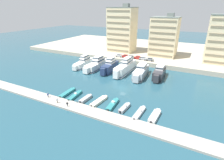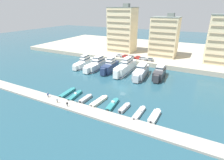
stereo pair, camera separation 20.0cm
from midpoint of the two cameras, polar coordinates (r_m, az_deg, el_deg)
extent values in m
plane|color=#234C5B|center=(69.02, 3.62, -2.66)|extent=(400.00, 400.00, 0.00)
cube|color=#ADA38E|center=(128.37, 15.76, 9.04)|extent=(180.00, 70.00, 2.33)
cube|color=#9E998E|center=(53.14, -5.51, -10.70)|extent=(120.00, 4.80, 0.60)
cube|color=white|center=(96.19, -9.04, 5.41)|extent=(5.16, 15.68, 2.87)
cube|color=white|center=(89.35, -11.88, 3.91)|extent=(2.30, 2.12, 2.44)
cube|color=#334C7F|center=(96.47, -9.01, 4.88)|extent=(5.21, 15.83, 0.24)
cube|color=white|center=(96.52, -8.77, 6.85)|extent=(3.57, 6.70, 1.54)
cube|color=#233342|center=(96.48, -8.77, 6.94)|extent=(3.61, 6.77, 0.56)
cube|color=white|center=(96.15, -8.82, 7.67)|extent=(2.78, 5.23, 1.30)
cube|color=#233342|center=(96.12, -8.82, 7.74)|extent=(2.82, 5.28, 0.47)
cylinder|color=silver|center=(96.58, -8.57, 8.69)|extent=(0.16, 0.16, 1.80)
cube|color=white|center=(103.10, -6.68, 6.32)|extent=(3.38, 1.17, 0.20)
cube|color=white|center=(91.46, -4.77, 4.85)|extent=(5.22, 16.86, 3.31)
cube|color=white|center=(84.09, -8.29, 3.15)|extent=(2.74, 2.50, 2.81)
cube|color=#192347|center=(91.79, -4.75, 4.21)|extent=(5.27, 17.03, 0.24)
cube|color=white|center=(91.77, -4.39, 6.50)|extent=(3.95, 7.12, 1.50)
cube|color=#233342|center=(91.73, -4.40, 6.59)|extent=(4.00, 7.19, 0.54)
cube|color=white|center=(91.39, -4.42, 7.35)|extent=(3.08, 5.55, 1.32)
cube|color=#233342|center=(91.36, -4.42, 7.43)|extent=(3.12, 5.61, 0.48)
cylinder|color=silver|center=(91.86, -4.09, 8.44)|extent=(0.16, 0.16, 1.80)
cube|color=white|center=(98.84, -1.96, 5.82)|extent=(4.18, 0.98, 0.20)
cube|color=navy|center=(86.68, -0.60, 4.16)|extent=(4.63, 12.98, 3.98)
cube|color=navy|center=(80.46, -2.86, 2.73)|extent=(2.34, 2.15, 3.38)
cube|color=#192347|center=(87.10, -0.60, 3.35)|extent=(4.68, 13.11, 0.24)
cube|color=white|center=(86.69, -0.34, 6.06)|extent=(3.42, 5.51, 1.49)
cube|color=#233342|center=(86.65, -0.34, 6.15)|extent=(3.47, 5.57, 0.54)
cube|color=white|center=(86.30, -0.34, 6.94)|extent=(2.67, 4.30, 1.30)
cube|color=#233342|center=(86.27, -0.34, 7.03)|extent=(2.70, 4.34, 0.47)
cylinder|color=silver|center=(86.60, -0.11, 8.06)|extent=(0.16, 0.16, 1.80)
cube|color=navy|center=(92.88, 1.23, 4.84)|extent=(3.53, 1.04, 0.20)
cube|color=white|center=(85.48, 4.55, 3.95)|extent=(4.43, 18.51, 4.35)
cube|color=white|center=(76.74, 1.47, 1.90)|extent=(2.34, 2.13, 3.70)
cube|color=#192347|center=(85.94, 4.52, 3.06)|extent=(4.48, 18.69, 0.24)
cube|color=white|center=(85.82, 4.98, 6.03)|extent=(3.38, 7.79, 1.42)
cube|color=#233342|center=(85.78, 4.98, 6.13)|extent=(3.42, 7.87, 0.51)
cube|color=white|center=(85.46, 5.01, 6.88)|extent=(2.63, 6.08, 1.21)
cube|color=#233342|center=(85.43, 5.01, 6.96)|extent=(2.67, 6.14, 0.44)
cylinder|color=silver|center=(86.11, 5.36, 8.03)|extent=(0.16, 0.16, 1.80)
cube|color=white|center=(94.31, 6.92, 5.03)|extent=(3.59, 0.94, 0.20)
cube|color=silver|center=(81.37, 9.53, 2.49)|extent=(5.67, 15.51, 3.72)
cube|color=silver|center=(73.52, 7.94, 0.45)|extent=(2.60, 2.40, 3.16)
cube|color=black|center=(81.79, 9.47, 1.70)|extent=(5.73, 15.67, 0.24)
cube|color=white|center=(81.55, 9.84, 4.54)|extent=(3.96, 6.65, 1.71)
cube|color=#233342|center=(81.50, 9.84, 4.65)|extent=(4.01, 6.72, 0.61)
cylinder|color=silver|center=(81.93, 10.07, 5.89)|extent=(0.16, 0.16, 1.80)
cube|color=silver|center=(89.09, 10.72, 3.62)|extent=(3.81, 1.21, 0.20)
cube|color=#333338|center=(81.43, 15.27, 2.05)|extent=(4.64, 12.44, 3.84)
cube|color=#333338|center=(74.87, 14.31, 0.41)|extent=(2.32, 2.13, 3.27)
cube|color=black|center=(81.85, 15.18, 1.23)|extent=(4.69, 12.57, 0.24)
cube|color=white|center=(81.42, 15.58, 4.03)|extent=(3.41, 5.30, 1.54)
cube|color=#233342|center=(81.38, 15.59, 4.13)|extent=(3.45, 5.35, 0.56)
cylinder|color=silver|center=(81.67, 15.80, 5.29)|extent=(0.16, 0.16, 1.80)
cube|color=#333338|center=(87.86, 15.99, 2.88)|extent=(3.48, 1.07, 0.20)
cube|color=teal|center=(66.16, -14.37, -4.11)|extent=(2.10, 7.55, 0.89)
cube|color=teal|center=(69.02, -12.29, -2.75)|extent=(1.00, 0.83, 0.76)
cube|color=black|center=(63.48, -16.55, -5.40)|extent=(0.37, 0.30, 0.60)
cube|color=teal|center=(63.43, -11.98, -5.07)|extent=(2.30, 7.34, 0.93)
cube|color=teal|center=(66.34, -10.16, -3.63)|extent=(0.93, 0.79, 0.79)
cube|color=silver|center=(63.52, -11.76, -4.32)|extent=(0.92, 0.69, 0.42)
cube|color=#283847|center=(63.70, -11.63, -4.17)|extent=(0.78, 0.16, 0.25)
cube|color=black|center=(60.64, -13.92, -6.46)|extent=(0.39, 0.32, 0.60)
cube|color=#9EA3A8|center=(60.60, -8.62, -6.13)|extent=(1.75, 5.49, 1.03)
cube|color=#9EA3A8|center=(62.73, -6.94, -4.99)|extent=(0.90, 0.74, 0.88)
cube|color=black|center=(58.58, -10.35, -7.17)|extent=(0.37, 0.29, 0.60)
cube|color=beige|center=(58.70, -4.32, -7.00)|extent=(2.66, 7.52, 0.91)
cube|color=beige|center=(61.56, -2.03, -5.45)|extent=(1.15, 0.97, 0.77)
cube|color=silver|center=(58.75, -4.02, -6.22)|extent=(1.12, 0.70, 0.43)
cube|color=#283847|center=(58.92, -3.86, -6.05)|extent=(0.97, 0.18, 0.26)
cube|color=black|center=(56.04, -6.73, -8.48)|extent=(0.39, 0.31, 0.60)
cube|color=teal|center=(56.61, 0.20, -8.10)|extent=(2.35, 7.28, 0.97)
cube|color=teal|center=(59.79, 1.66, -6.32)|extent=(1.04, 0.88, 0.83)
cube|color=silver|center=(56.65, 0.41, -7.16)|extent=(1.03, 0.68, 0.60)
cube|color=#283847|center=(56.83, 0.52, -6.95)|extent=(0.90, 0.15, 0.36)
cube|color=black|center=(53.59, -1.37, -9.85)|extent=(0.38, 0.31, 0.60)
cube|color=#9EA3A8|center=(54.99, 4.09, -9.15)|extent=(1.92, 5.44, 1.01)
cube|color=#9EA3A8|center=(57.28, 5.49, -7.79)|extent=(0.89, 0.75, 0.86)
cube|color=silver|center=(54.94, 4.30, -8.34)|extent=(0.88, 0.66, 0.38)
cube|color=#283847|center=(55.12, 4.44, -8.16)|extent=(0.77, 0.14, 0.23)
cube|color=black|center=(52.77, 2.63, -10.41)|extent=(0.38, 0.31, 0.60)
cube|color=#9EA3A8|center=(53.18, 8.84, -10.71)|extent=(1.98, 7.35, 0.85)
cube|color=#9EA3A8|center=(56.38, 10.35, -8.73)|extent=(0.95, 0.79, 0.72)
cube|color=silver|center=(53.28, 9.10, -9.86)|extent=(0.95, 0.64, 0.40)
cube|color=#283847|center=(53.47, 9.22, -9.66)|extent=(0.84, 0.12, 0.24)
cube|color=black|center=(50.12, 7.21, -12.69)|extent=(0.37, 0.29, 0.60)
cube|color=white|center=(52.47, 13.76, -11.50)|extent=(2.29, 6.55, 1.06)
cube|color=white|center=(55.46, 14.89, -9.61)|extent=(1.14, 0.95, 0.90)
cube|color=silver|center=(52.48, 13.99, -10.59)|extent=(1.12, 0.65, 0.37)
cube|color=#283847|center=(52.68, 14.09, -10.39)|extent=(1.00, 0.13, 0.22)
cube|color=black|center=(49.65, 12.58, -13.34)|extent=(0.37, 0.30, 0.60)
cube|color=#B7BCC1|center=(104.43, 2.45, 7.95)|extent=(4.16, 1.84, 0.80)
cube|color=#B7BCC1|center=(104.19, 2.54, 8.34)|extent=(2.15, 1.63, 0.68)
cube|color=#1E2833|center=(104.19, 2.54, 8.34)|extent=(2.11, 1.65, 0.37)
cylinder|color=black|center=(104.29, 1.58, 7.72)|extent=(0.65, 0.24, 0.64)
cylinder|color=black|center=(105.80, 1.95, 7.93)|extent=(0.65, 0.24, 0.64)
cylinder|color=black|center=(103.27, 2.96, 7.55)|extent=(0.65, 0.24, 0.64)
cylinder|color=black|center=(104.79, 3.32, 7.76)|extent=(0.65, 0.24, 0.64)
cube|color=red|center=(103.00, 4.48, 7.70)|extent=(4.16, 1.84, 0.80)
cube|color=red|center=(102.75, 4.57, 8.08)|extent=(2.15, 1.63, 0.68)
cube|color=#1E2833|center=(102.75, 4.57, 8.08)|extent=(2.11, 1.65, 0.37)
cylinder|color=black|center=(102.91, 3.58, 7.48)|extent=(0.65, 0.24, 0.64)
cylinder|color=black|center=(104.40, 4.00, 7.69)|extent=(0.65, 0.24, 0.64)
cylinder|color=black|center=(101.81, 4.96, 7.27)|extent=(0.65, 0.24, 0.64)
cylinder|color=black|center=(103.31, 5.36, 7.48)|extent=(0.65, 0.24, 0.64)
cube|color=slate|center=(101.67, 6.36, 7.43)|extent=(4.12, 1.74, 0.80)
cube|color=slate|center=(101.43, 6.45, 7.82)|extent=(2.12, 1.58, 0.68)
cube|color=#1E2833|center=(101.43, 6.45, 7.82)|extent=(2.08, 1.60, 0.37)
cylinder|color=black|center=(101.50, 5.45, 7.20)|extent=(0.64, 0.23, 0.64)
cylinder|color=black|center=(103.02, 5.83, 7.42)|extent=(0.64, 0.23, 0.64)
cylinder|color=black|center=(100.54, 6.88, 6.99)|extent=(0.64, 0.23, 0.64)
cylinder|color=black|center=(102.07, 7.23, 7.21)|extent=(0.64, 0.23, 0.64)
cube|color=red|center=(100.77, 8.53, 7.18)|extent=(4.14, 1.79, 0.80)
cube|color=red|center=(100.54, 8.63, 7.57)|extent=(2.13, 1.60, 0.68)
cube|color=#1E2833|center=(100.54, 8.63, 7.57)|extent=(2.09, 1.62, 0.37)
cylinder|color=black|center=(100.49, 7.62, 6.95)|extent=(0.64, 0.23, 0.64)
cylinder|color=black|center=(102.05, 7.94, 7.18)|extent=(0.64, 0.23, 0.64)
cylinder|color=black|center=(99.71, 9.10, 6.74)|extent=(0.64, 0.23, 0.64)
cylinder|color=black|center=(101.28, 9.39, 6.97)|extent=(0.64, 0.23, 0.64)
cube|color=#B7BCC1|center=(99.69, 10.23, 6.90)|extent=(4.14, 1.80, 0.80)
cube|color=#B7BCC1|center=(99.45, 10.34, 7.30)|extent=(2.14, 1.61, 0.68)
cube|color=#1E2833|center=(99.45, 10.34, 7.30)|extent=(2.10, 1.62, 0.37)
cylinder|color=black|center=(99.43, 9.31, 6.68)|extent=(0.65, 0.24, 0.64)
cylinder|color=black|center=(100.98, 9.65, 6.91)|extent=(0.65, 0.24, 0.64)
cylinder|color=black|center=(98.61, 10.79, 6.45)|extent=(0.65, 0.24, 0.64)
cylinder|color=black|center=(100.18, 11.11, 6.68)|extent=(0.65, 0.24, 0.64)
cube|color=slate|center=(98.37, 12.37, 6.53)|extent=(4.11, 1.72, 0.80)
cube|color=slate|center=(98.14, 12.49, 6.93)|extent=(2.11, 1.57, 0.68)
cube|color=#1E2833|center=(98.14, 12.49, 6.93)|extent=(2.07, 1.59, 0.37)
cylinder|color=black|center=(98.04, 11.45, 6.30)|extent=(0.64, 0.22, 0.64)
cylinder|color=black|center=(99.61, 11.74, 6.54)|extent=(0.64, 0.22, 0.64)
cylinder|color=black|center=(97.36, 12.97, 6.06)|extent=(0.64, 0.22, 0.64)
cylinder|color=black|center=(98.95, 13.24, 6.30)|extent=(0.64, 0.22, 0.64)
cube|color=beige|center=(117.66, 3.45, 15.92)|extent=(16.15, 12.96, 26.99)
cube|color=#7E7359|center=(113.76, 1.94, 9.68)|extent=(14.86, 0.24, 0.90)
cube|color=#7E7359|center=(113.05, 1.96, 11.35)|extent=(14.86, 0.24, 0.90)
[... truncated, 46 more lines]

